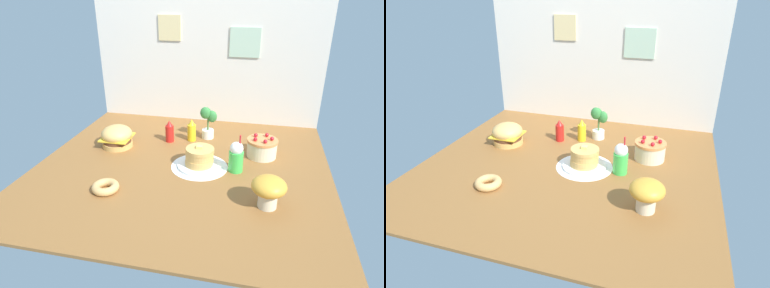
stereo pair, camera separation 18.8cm
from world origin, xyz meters
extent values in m
cube|color=brown|center=(0.00, 0.00, -0.01)|extent=(2.03, 1.90, 0.02)
cube|color=silver|center=(0.00, 0.95, 0.54)|extent=(2.03, 0.03, 1.07)
cube|color=beige|center=(-0.33, 0.92, 0.83)|extent=(0.20, 0.01, 0.21)
cube|color=#B2D1B2|center=(0.33, 0.92, 0.73)|extent=(0.26, 0.01, 0.25)
cylinder|color=white|center=(0.12, 0.02, 0.00)|extent=(0.40, 0.40, 0.00)
cylinder|color=#DBA859|center=(-0.58, 0.21, 0.02)|extent=(0.24, 0.24, 0.04)
cylinder|color=#59331E|center=(-0.58, 0.21, 0.06)|extent=(0.22, 0.22, 0.03)
cube|color=yellow|center=(-0.58, 0.21, 0.08)|extent=(0.22, 0.22, 0.01)
ellipsoid|color=#E5B260|center=(-0.58, 0.21, 0.11)|extent=(0.24, 0.24, 0.14)
cylinder|color=white|center=(0.12, 0.02, 0.01)|extent=(0.31, 0.31, 0.01)
cylinder|color=#E0AD5B|center=(0.12, 0.02, 0.03)|extent=(0.20, 0.20, 0.03)
cylinder|color=#E0AD5B|center=(0.12, 0.02, 0.06)|extent=(0.20, 0.20, 0.03)
cylinder|color=#E0AD5B|center=(0.12, 0.02, 0.08)|extent=(0.20, 0.20, 0.03)
cylinder|color=#E0AD5B|center=(0.12, 0.01, 0.11)|extent=(0.19, 0.19, 0.03)
cylinder|color=#E0AD5B|center=(0.13, 0.01, 0.13)|extent=(0.20, 0.20, 0.03)
cube|color=#F7E072|center=(0.12, 0.02, 0.15)|extent=(0.04, 0.04, 0.02)
cylinder|color=beige|center=(0.54, 0.27, 0.06)|extent=(0.22, 0.22, 0.12)
cylinder|color=#EA8C4C|center=(0.54, 0.27, 0.13)|extent=(0.23, 0.23, 0.02)
sphere|color=red|center=(0.61, 0.27, 0.15)|extent=(0.03, 0.03, 0.03)
sphere|color=red|center=(0.57, 0.33, 0.15)|extent=(0.03, 0.03, 0.03)
sphere|color=red|center=(0.49, 0.31, 0.15)|extent=(0.03, 0.03, 0.03)
sphere|color=red|center=(0.49, 0.23, 0.15)|extent=(0.03, 0.03, 0.03)
sphere|color=red|center=(0.56, 0.21, 0.15)|extent=(0.03, 0.03, 0.03)
cylinder|color=red|center=(-0.20, 0.39, 0.07)|extent=(0.07, 0.07, 0.14)
cone|color=red|center=(-0.20, 0.39, 0.16)|extent=(0.06, 0.06, 0.05)
cylinder|color=yellow|center=(-0.03, 0.44, 0.07)|extent=(0.07, 0.07, 0.14)
cone|color=yellow|center=(-0.03, 0.44, 0.16)|extent=(0.06, 0.06, 0.05)
cylinder|color=green|center=(0.37, 0.01, 0.07)|extent=(0.10, 0.10, 0.15)
sphere|color=white|center=(0.37, 0.01, 0.17)|extent=(0.09, 0.09, 0.09)
cylinder|color=red|center=(0.39, 0.01, 0.20)|extent=(0.01, 0.03, 0.15)
torus|color=tan|center=(-0.39, -0.41, 0.03)|extent=(0.17, 0.17, 0.05)
torus|color=brown|center=(-0.39, -0.41, 0.03)|extent=(0.16, 0.16, 0.04)
cylinder|color=white|center=(0.09, 0.52, 0.04)|extent=(0.10, 0.10, 0.07)
cylinder|color=#4C7238|center=(0.09, 0.52, 0.14)|extent=(0.01, 0.01, 0.13)
ellipsoid|color=#38843D|center=(0.13, 0.53, 0.19)|extent=(0.08, 0.05, 0.10)
ellipsoid|color=#38843D|center=(0.07, 0.55, 0.21)|extent=(0.08, 0.05, 0.10)
ellipsoid|color=#38843D|center=(0.07, 0.50, 0.23)|extent=(0.08, 0.05, 0.10)
cylinder|color=beige|center=(0.59, -0.36, 0.05)|extent=(0.11, 0.11, 0.09)
ellipsoid|color=gold|center=(0.59, -0.36, 0.14)|extent=(0.20, 0.20, 0.11)
camera|label=1|loc=(0.50, -1.97, 1.13)|focal=30.70mm
camera|label=2|loc=(0.68, -1.92, 1.13)|focal=30.70mm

